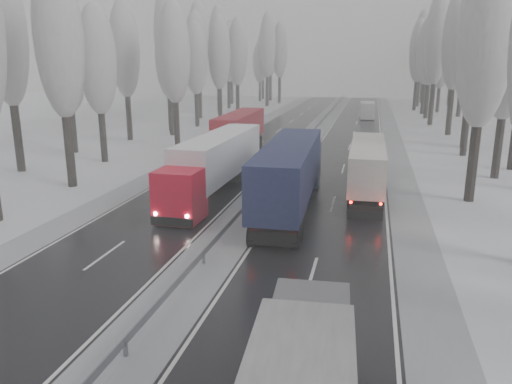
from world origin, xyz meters
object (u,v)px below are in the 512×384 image
at_px(truck_blue_box, 291,170).
at_px(box_truck_distant, 367,110).
at_px(truck_red_red, 237,131).
at_px(truck_cream_box, 367,163).
at_px(truck_red_white, 215,161).

relative_size(truck_blue_box, box_truck_distant, 2.35).
height_order(truck_blue_box, truck_red_red, truck_blue_box).
xyz_separation_m(box_truck_distant, truck_red_red, (-12.77, -38.36, 1.03)).
height_order(truck_cream_box, box_truck_distant, truck_cream_box).
bearing_deg(truck_red_red, truck_red_white, -81.55).
xyz_separation_m(truck_blue_box, truck_cream_box, (4.75, 5.98, -0.45)).
relative_size(truck_blue_box, truck_red_red, 1.08).
xyz_separation_m(truck_red_white, truck_red_red, (-2.73, 16.17, -0.04)).
relative_size(truck_cream_box, truck_red_white, 0.88).
height_order(truck_blue_box, truck_red_white, truck_blue_box).
bearing_deg(truck_red_red, truck_cream_box, -44.53).
bearing_deg(truck_blue_box, box_truck_distant, 83.94).
distance_m(truck_cream_box, truck_red_red, 18.50).
bearing_deg(truck_cream_box, truck_red_red, 135.99).
relative_size(truck_cream_box, truck_red_red, 0.90).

